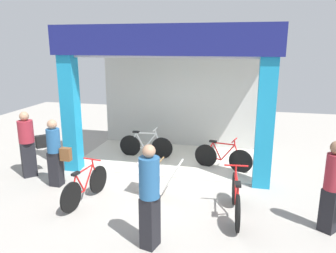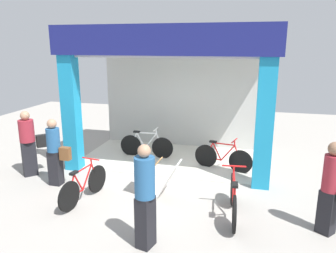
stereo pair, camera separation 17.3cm
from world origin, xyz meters
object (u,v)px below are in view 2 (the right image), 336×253
pedestrian_2 (145,195)px  pedestrian_3 (29,142)px  bicycle_parked_0 (233,199)px  pedestrian_1 (331,188)px  bicycle_parked_1 (84,186)px  pedestrian_0 (55,152)px  bicycle_inside_0 (223,157)px  sandwich_board_sign (159,178)px  bicycle_inside_1 (146,146)px

pedestrian_2 → pedestrian_3: bearing=149.7°
bicycle_parked_0 → pedestrian_1: 1.74m
bicycle_parked_1 → pedestrian_0: (-1.04, 0.62, 0.47)m
pedestrian_0 → bicycle_parked_0: bearing=-7.2°
bicycle_parked_0 → pedestrian_0: pedestrian_0 is taller
bicycle_inside_0 → pedestrian_2: 3.93m
sandwich_board_sign → bicycle_inside_0: bearing=56.6°
bicycle_inside_0 → pedestrian_0: size_ratio=0.96×
bicycle_parked_0 → pedestrian_1: pedestrian_1 is taller
pedestrian_0 → pedestrian_3: bearing=159.2°
pedestrian_2 → pedestrian_3: size_ratio=1.06×
bicycle_inside_1 → bicycle_parked_0: 4.00m
bicycle_inside_1 → sandwich_board_sign: size_ratio=1.73×
pedestrian_0 → pedestrian_1: (5.84, -0.70, 0.05)m
sandwich_board_sign → pedestrian_0: bearing=-179.2°
bicycle_inside_0 → pedestrian_1: bearing=-51.5°
pedestrian_2 → sandwich_board_sign: bearing=99.1°
pedestrian_0 → bicycle_inside_0: bearing=26.9°
bicycle_inside_1 → bicycle_parked_0: (2.71, -2.94, 0.02)m
pedestrian_1 → pedestrian_3: pedestrian_1 is taller
bicycle_inside_1 → pedestrian_1: size_ratio=0.96×
bicycle_inside_0 → sandwich_board_sign: 2.25m
sandwich_board_sign → pedestrian_3: bearing=174.5°
pedestrian_0 → pedestrian_2: 3.39m
sandwich_board_sign → bicycle_parked_1: bearing=-156.1°
sandwich_board_sign → pedestrian_3: (-3.51, 0.34, 0.47)m
bicycle_parked_0 → pedestrian_3: 5.27m
bicycle_inside_1 → pedestrian_0: 2.86m
pedestrian_3 → bicycle_parked_0: bearing=-9.9°
bicycle_parked_1 → pedestrian_2: size_ratio=0.89×
bicycle_inside_1 → pedestrian_3: size_ratio=0.97×
pedestrian_0 → pedestrian_2: pedestrian_2 is taller
pedestrian_0 → pedestrian_2: size_ratio=0.91×
bicycle_inside_0 → sandwich_board_sign: bicycle_inside_0 is taller
pedestrian_2 → pedestrian_3: pedestrian_2 is taller
bicycle_inside_1 → pedestrian_2: (1.36, -4.27, 0.56)m
bicycle_inside_1 → bicycle_inside_0: bearing=-12.2°
pedestrian_0 → pedestrian_3: size_ratio=0.96×
bicycle_inside_0 → pedestrian_3: size_ratio=0.93×
sandwich_board_sign → pedestrian_2: pedestrian_2 is taller
bicycle_inside_0 → sandwich_board_sign: size_ratio=1.66×
bicycle_inside_0 → bicycle_parked_0: bearing=-80.3°
bicycle_inside_0 → bicycle_inside_1: bicycle_inside_1 is taller
pedestrian_3 → bicycle_parked_1: bearing=-26.1°
bicycle_inside_0 → pedestrian_1: pedestrian_1 is taller
bicycle_parked_1 → pedestrian_1: (4.80, -0.08, 0.52)m
bicycle_parked_0 → pedestrian_2: (-1.35, -1.33, 0.54)m
pedestrian_2 → pedestrian_1: bearing=21.1°
bicycle_parked_0 → sandwich_board_sign: 1.75m
bicycle_parked_0 → bicycle_parked_1: size_ratio=1.09×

